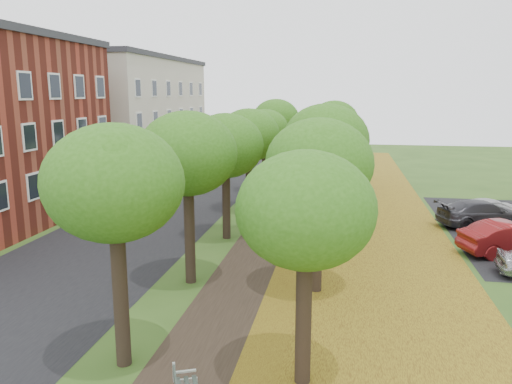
% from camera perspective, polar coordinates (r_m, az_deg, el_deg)
% --- Properties ---
extents(ground, '(120.00, 120.00, 0.00)m').
position_cam_1_polar(ground, '(13.97, -6.06, -19.72)').
color(ground, '#2D4C19').
rests_on(ground, ground).
extents(street_asphalt, '(8.00, 70.00, 0.01)m').
position_cam_1_polar(street_asphalt, '(29.53, -12.08, -3.00)').
color(street_asphalt, black).
rests_on(street_asphalt, ground).
extents(footpath, '(3.20, 70.00, 0.01)m').
position_cam_1_polar(footpath, '(27.64, 2.53, -3.73)').
color(footpath, black).
rests_on(footpath, ground).
extents(leaf_verge, '(7.50, 70.00, 0.01)m').
position_cam_1_polar(leaf_verge, '(27.47, 12.95, -4.11)').
color(leaf_verge, olive).
rests_on(leaf_verge, ground).
extents(tree_row_west, '(3.67, 33.67, 6.32)m').
position_cam_1_polar(tree_row_west, '(27.18, -2.02, 6.13)').
color(tree_row_west, black).
rests_on(tree_row_west, ground).
extents(tree_row_east, '(3.67, 33.67, 6.32)m').
position_cam_1_polar(tree_row_east, '(26.60, 8.21, 5.90)').
color(tree_row_east, black).
rests_on(tree_row_east, ground).
extents(building_cream, '(10.30, 20.30, 10.40)m').
position_cam_1_polar(building_cream, '(48.98, -14.84, 8.66)').
color(building_cream, beige).
rests_on(building_cream, ground).
extents(car_red, '(4.83, 3.01, 1.50)m').
position_cam_1_polar(car_red, '(25.24, 27.15, -4.72)').
color(car_red, maroon).
rests_on(car_red, ground).
extents(car_grey, '(5.30, 3.38, 1.43)m').
position_cam_1_polar(car_grey, '(29.75, 24.48, -2.27)').
color(car_grey, '#313035').
rests_on(car_grey, ground).
extents(car_white, '(5.28, 3.72, 1.34)m').
position_cam_1_polar(car_white, '(30.86, 25.34, -1.97)').
color(car_white, beige).
rests_on(car_white, ground).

